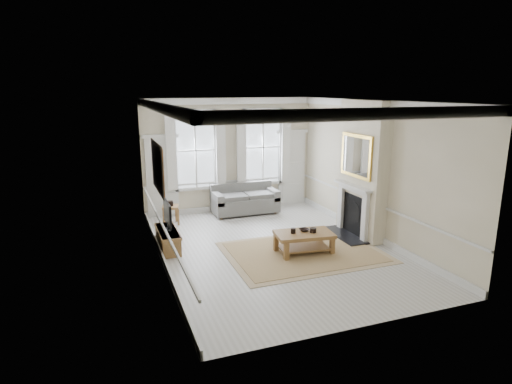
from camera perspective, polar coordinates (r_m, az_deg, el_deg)
name	(u,v)px	position (r m, az deg, el deg)	size (l,w,h in m)	color
floor	(275,249)	(10.11, 2.51, -7.56)	(7.20, 7.20, 0.00)	#B7B5AD
ceiling	(276,101)	(9.43, 2.73, 12.09)	(7.20, 7.20, 0.00)	white
back_wall	(230,155)	(12.97, -3.54, 4.94)	(5.20, 5.20, 0.00)	beige
left_wall	(158,187)	(8.97, -12.90, 0.72)	(7.20, 7.20, 0.00)	beige
right_wall	(373,170)	(10.88, 15.37, 2.80)	(7.20, 7.20, 0.00)	beige
window_left	(195,150)	(12.64, -8.08, 5.52)	(1.26, 0.20, 2.20)	#B2BCC6
window_right	(263,147)	(13.23, 0.89, 6.01)	(1.26, 0.20, 2.20)	#B2BCC6
door_left	(162,178)	(12.61, -12.42, 1.85)	(0.90, 0.08, 2.30)	silver
door_right	(292,169)	(13.74, 4.77, 3.08)	(0.90, 0.08, 2.30)	silver
painting	(157,167)	(9.20, -13.02, 3.25)	(0.05, 1.66, 1.06)	#A76E1C
chimney_breast	(363,169)	(10.94, 14.02, 2.94)	(0.35, 1.70, 3.38)	beige
hearth	(344,235)	(11.14, 11.70, -5.67)	(0.55, 1.50, 0.05)	black
fireplace	(353,208)	(11.03, 12.76, -2.06)	(0.21, 1.45, 1.33)	silver
mirror	(356,156)	(10.77, 13.17, 4.71)	(0.06, 1.26, 1.06)	gold
sofa	(244,201)	(12.87, -1.56, -1.18)	(1.93, 0.94, 0.88)	#5E5E5B
side_table	(171,210)	(11.98, -11.33, -2.31)	(0.51, 0.51, 0.52)	brown
rug	(304,252)	(9.92, 6.36, -7.98)	(3.50, 2.60, 0.02)	#9E7F51
coffee_table	(304,236)	(9.78, 6.42, -5.86)	(1.37, 0.90, 0.48)	brown
ceramic_pot_a	(293,231)	(9.68, 4.98, -5.18)	(0.11, 0.11, 0.11)	black
ceramic_pot_b	(313,230)	(9.79, 7.63, -5.06)	(0.15, 0.15, 0.11)	black
bowl	(304,230)	(9.85, 6.44, -5.04)	(0.22, 0.22, 0.06)	black
tv_stand	(168,239)	(10.24, -11.66, -6.20)	(0.41, 1.27, 0.45)	brown
tv	(168,214)	(10.05, -11.70, -2.85)	(0.08, 0.90, 0.68)	black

